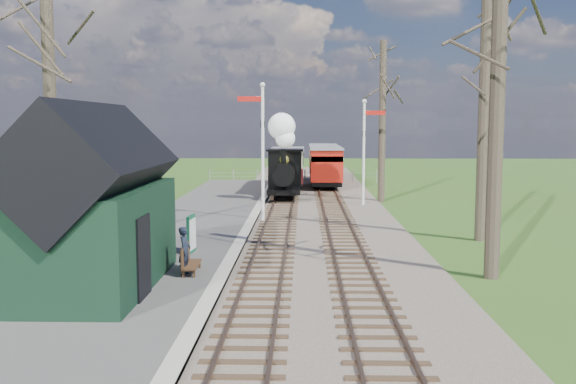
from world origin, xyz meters
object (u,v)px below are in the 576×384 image
semaphore_far (365,144)px  coach (287,166)px  sign_board (191,234)px  bench (188,260)px  semaphore_near (261,142)px  station_shed (94,208)px  person (185,251)px  red_carriage_a (326,166)px  locomotive (284,163)px  red_carriage_b (323,161)px

semaphore_far → coach: 9.65m
sign_board → bench: sign_board is taller
semaphore_near → station_shed: bearing=-106.4°
bench → sign_board: bearing=98.0°
semaphore_far → coach: bearing=117.4°
semaphore_far → person: 18.05m
coach → bench: size_ratio=5.58×
person → red_carriage_a: bearing=-7.8°
locomotive → red_carriage_b: 12.67m
sign_board → semaphore_far: bearing=62.9°
station_shed → person: size_ratio=4.64×
semaphore_near → semaphore_far: size_ratio=1.09×
locomotive → red_carriage_b: bearing=78.1°
red_carriage_a → red_carriage_b: (0.00, 5.50, 0.00)m
red_carriage_a → bench: bearing=-100.6°
station_shed → person: station_shed is taller
sign_board → person: 3.08m
station_shed → sign_board: station_shed is taller
semaphore_near → locomotive: (0.76, 8.36, -1.41)m
station_shed → semaphore_near: 12.58m
bench → station_shed: bearing=-142.3°
semaphore_near → semaphore_far: 7.91m
coach → locomotive: bearing=-90.1°
station_shed → locomotive: 20.80m
locomotive → coach: 6.10m
bench → person: (-0.05, -0.25, 0.31)m
sign_board → person: (0.35, -3.06, 0.06)m
locomotive → semaphore_near: bearing=-95.2°
station_shed → semaphore_near: semaphore_near is taller
semaphore_near → sign_board: size_ratio=5.00×
station_shed → bench: bearing=37.7°
sign_board → coach: bearing=83.3°
coach → semaphore_near: bearing=-93.1°
person → semaphore_far: bearing=-18.9°
red_carriage_a → sign_board: (-5.17, -22.79, -0.75)m
red_carriage_a → red_carriage_b: 5.50m
semaphore_near → sign_board: semaphore_near is taller
red_carriage_b → person: 31.73m
station_shed → locomotive: (4.29, 20.36, -0.06)m
semaphore_near → locomotive: semaphore_near is taller
semaphore_far → sign_board: 15.44m
bench → coach: bearing=85.0°
red_carriage_a → bench: (-4.78, -25.60, -1.00)m
red_carriage_b → bench: red_carriage_b is taller
red_carriage_b → sign_board: (-5.17, -28.29, -0.75)m
semaphore_far → red_carriage_a: bearing=100.9°
locomotive → person: (-2.21, -18.97, -1.33)m
person → station_shed: bearing=126.6°
person → bench: bearing=-7.9°
semaphore_far → locomotive: size_ratio=1.19×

